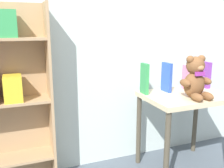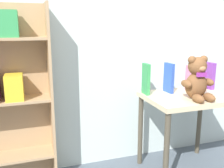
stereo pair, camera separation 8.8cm
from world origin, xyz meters
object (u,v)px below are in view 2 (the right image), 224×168
book_standing_pink (191,79)px  display_table (187,108)px  teddy_bear (197,80)px  book_standing_purple (209,76)px  bookshelf_side (3,89)px  book_standing_green (146,79)px  book_standing_blue (169,78)px

book_standing_pink → display_table: bearing=-130.2°
teddy_bear → book_standing_pink: (0.10, 0.22, -0.04)m
book_standing_purple → bookshelf_side: bearing=176.8°
display_table → book_standing_green: book_standing_green is taller
bookshelf_side → book_standing_green: (1.02, -0.11, 0.02)m
book_standing_blue → teddy_bear: bearing=-70.6°
display_table → book_standing_blue: (-0.10, 0.13, 0.22)m
book_standing_green → teddy_bear: bearing=-38.1°
display_table → teddy_bear: teddy_bear is taller
display_table → teddy_bear: (-0.00, -0.10, 0.24)m
display_table → book_standing_pink: size_ratio=3.15×
bookshelf_side → teddy_bear: 1.36m
display_table → book_standing_green: 0.39m
book_standing_green → book_standing_pink: bearing=-1.9°
bookshelf_side → display_table: (1.32, -0.25, -0.20)m
book_standing_pink → bookshelf_side: bearing=175.2°
teddy_bear → book_standing_green: teddy_bear is taller
display_table → book_standing_blue: bearing=127.4°
book_standing_purple → book_standing_green: bearing=-179.7°
teddy_bear → bookshelf_side: bearing=165.1°
book_standing_green → book_standing_purple: 0.58m
book_standing_blue → book_standing_purple: 0.39m
display_table → book_standing_purple: bearing=23.8°
bookshelf_side → book_standing_purple: size_ratio=5.86×
book_standing_pink → teddy_bear: bearing=-114.7°
book_standing_blue → book_standing_pink: bearing=-6.9°
teddy_bear → display_table: bearing=87.6°
book_standing_green → book_standing_purple: bearing=0.8°
book_standing_blue → book_standing_purple: book_standing_blue is taller
bookshelf_side → book_standing_purple: (1.61, -0.12, 0.02)m
display_table → book_standing_blue: 0.27m
bookshelf_side → display_table: 1.35m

